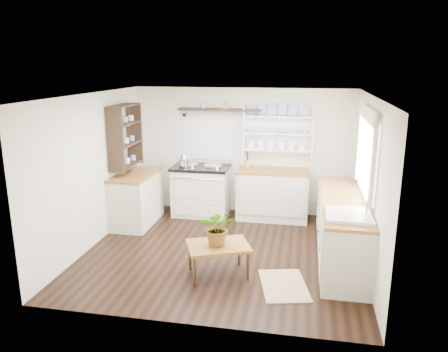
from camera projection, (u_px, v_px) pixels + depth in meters
The scene contains 19 objects.
floor at pixel (223, 252), 6.50m from camera, with size 4.00×3.80×0.01m, color black.
wall_back at pixel (242, 151), 8.02m from camera, with size 4.00×0.02×2.30m, color silver.
wall_right at pixel (369, 184), 5.85m from camera, with size 0.02×3.80×2.30m, color silver.
wall_left at pixel (93, 171), 6.57m from camera, with size 0.02×3.80×2.30m, color silver.
ceiling at pixel (223, 95), 5.92m from camera, with size 4.00×3.80×0.01m, color white.
window at pixel (366, 151), 5.89m from camera, with size 0.08×1.55×1.22m.
aga_cooker at pixel (201, 190), 8.00m from camera, with size 1.02×0.71×0.95m.
back_cabinets at pixel (273, 194), 7.79m from camera, with size 1.27×0.63×0.90m.
right_cabinets at pixel (342, 228), 6.17m from camera, with size 0.62×2.43×0.90m.
belfast_sink at pixel (348, 224), 5.37m from camera, with size 0.55×0.60×0.45m.
left_cabinets at pixel (136, 198), 7.55m from camera, with size 0.62×1.13×0.90m.
plate_rack at pixel (278, 131), 7.76m from camera, with size 1.20×0.22×0.90m.
high_shelf at pixel (220, 110), 7.78m from camera, with size 1.50×0.29×0.16m.
left_shelving at pixel (125, 135), 7.30m from camera, with size 0.28×0.80×1.05m, color black.
kettle at pixel (184, 160), 7.79m from camera, with size 0.19×0.19×0.23m, color silver, non-canonical shape.
utensil_crock at pixel (247, 164), 7.83m from camera, with size 0.11×0.11×0.12m, color #A6783D.
center_table at pixel (218, 248), 5.70m from camera, with size 0.94×0.82×0.43m.
potted_plant at pixel (218, 227), 5.63m from camera, with size 0.44×0.38×0.49m, color #3F7233.
floor_rug at pixel (284, 285), 5.49m from camera, with size 0.55×0.85×0.02m, color #8B7450.
Camera 1 is at (1.15, -5.90, 2.72)m, focal length 35.00 mm.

